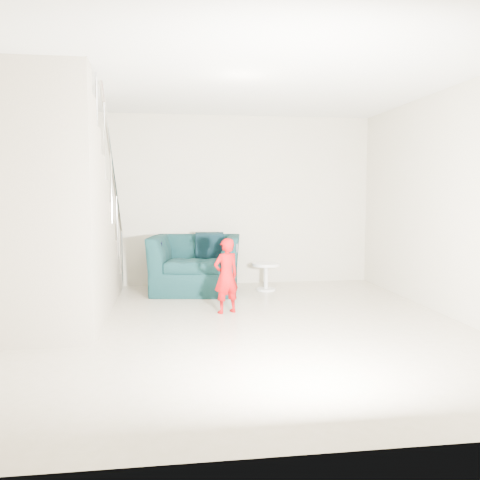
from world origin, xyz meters
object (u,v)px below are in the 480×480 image
(armchair, at_px, (196,264))
(staircase, at_px, (60,239))
(toddler, at_px, (226,276))
(side_table, at_px, (266,272))

(armchair, relative_size, staircase, 0.36)
(armchair, relative_size, toddler, 1.40)
(toddler, xyz_separation_m, staircase, (-1.91, -0.15, 0.49))
(toddler, bearing_deg, staircase, -20.06)
(toddler, distance_m, side_table, 1.57)
(toddler, xyz_separation_m, side_table, (0.76, 1.36, -0.18))
(armchair, distance_m, toddler, 1.44)
(side_table, bearing_deg, toddler, -119.10)
(side_table, distance_m, staircase, 3.13)
(toddler, distance_m, staircase, 1.97)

